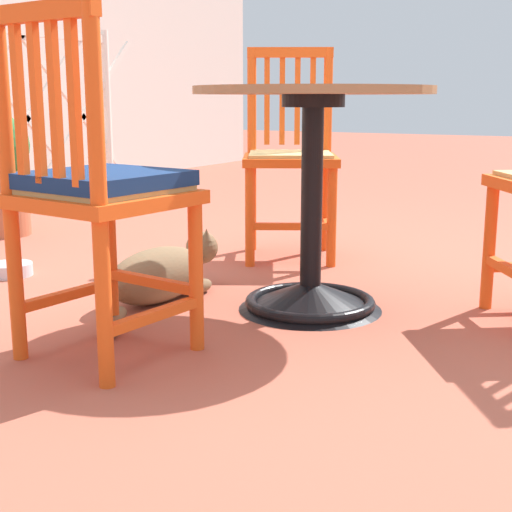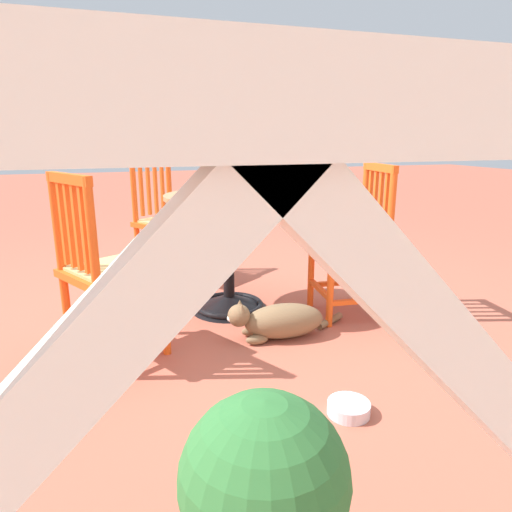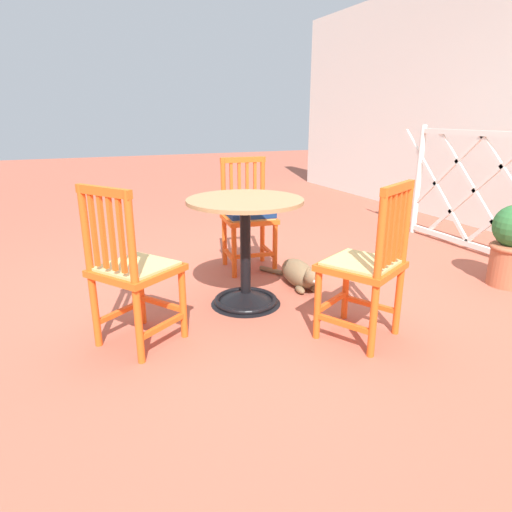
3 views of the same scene
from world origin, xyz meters
name	(u,v)px [view 3 (image 3 of 3)]	position (x,y,z in m)	size (l,w,h in m)	color
ground_plane	(262,305)	(0.00, 0.00, 0.00)	(24.00, 24.00, 0.00)	#AD5642
cafe_table	(246,264)	(-0.07, -0.09, 0.28)	(0.76, 0.76, 0.73)	black
orange_chair_tucked_in	(133,271)	(0.21, -0.86, 0.43)	(0.56, 0.56, 0.91)	#EA5619
orange_chair_near_fence	(366,267)	(0.65, 0.35, 0.43)	(0.54, 0.54, 0.91)	#EA5619
orange_chair_at_corner	(248,216)	(-0.75, 0.20, 0.45)	(0.44, 0.44, 0.91)	#EA5619
tabby_cat	(300,274)	(-0.21, 0.40, 0.10)	(0.74, 0.27, 0.23)	brown
pet_water_bowl	(378,270)	(-0.23, 1.15, 0.03)	(0.17, 0.17, 0.05)	silver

